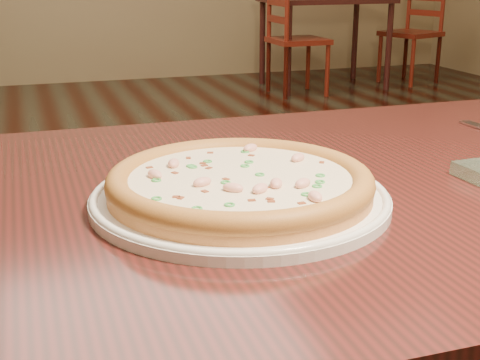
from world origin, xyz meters
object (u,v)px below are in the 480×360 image
object	(u,v)px
pizza	(240,182)
chair_d	(415,32)
chair_c	(292,40)
hero_table	(312,251)
bg_table_right	(325,9)
plate	(240,197)

from	to	relation	value
pizza	chair_d	xyz separation A→B (m)	(3.13, 4.52, -0.34)
pizza	chair_c	world-z (taller)	chair_c
hero_table	pizza	distance (m)	0.18
bg_table_right	chair_c	world-z (taller)	chair_c
chair_c	plate	bearing A→B (deg)	-113.36
chair_c	chair_d	xyz separation A→B (m)	(1.27, 0.23, 0.00)
hero_table	plate	distance (m)	0.17
chair_c	chair_d	size ratio (longest dim) A/B	1.00
pizza	chair_c	size ratio (longest dim) A/B	0.33
hero_table	plate	size ratio (longest dim) A/B	3.38
pizza	hero_table	bearing A→B (deg)	22.66
plate	hero_table	bearing A→B (deg)	22.62
pizza	chair_d	bearing A→B (deg)	55.35
hero_table	chair_c	size ratio (longest dim) A/B	1.26
plate	pizza	size ratio (longest dim) A/B	1.12
plate	chair_c	world-z (taller)	chair_c
pizza	bg_table_right	distance (m)	5.07
pizza	chair_d	size ratio (longest dim) A/B	0.33
bg_table_right	pizza	bearing A→B (deg)	-116.42
plate	chair_c	xyz separation A→B (m)	(1.86, 4.30, -0.32)
bg_table_right	chair_d	bearing A→B (deg)	-0.95
hero_table	chair_d	world-z (taller)	chair_d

